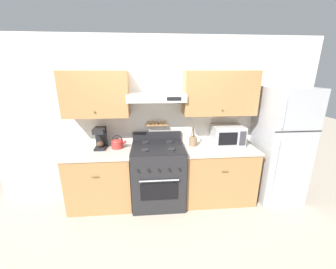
% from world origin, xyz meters
% --- Properties ---
extents(ground_plane, '(16.00, 16.00, 0.00)m').
position_xyz_m(ground_plane, '(0.00, 0.00, 0.00)').
color(ground_plane, '#B2A38E').
extents(wall_back, '(5.20, 0.46, 2.55)m').
position_xyz_m(wall_back, '(0.03, 0.64, 1.41)').
color(wall_back, silver).
rests_on(wall_back, ground_plane).
extents(counter_left, '(0.96, 0.68, 0.89)m').
position_xyz_m(counter_left, '(-0.88, 0.34, 0.45)').
color(counter_left, '#AD7A47').
rests_on(counter_left, ground_plane).
extents(counter_right, '(1.13, 0.68, 0.89)m').
position_xyz_m(counter_right, '(0.96, 0.34, 0.45)').
color(counter_right, '#AD7A47').
rests_on(counter_right, ground_plane).
extents(stove_range, '(0.79, 0.73, 1.09)m').
position_xyz_m(stove_range, '(0.00, 0.31, 0.48)').
color(stove_range, '#232326').
rests_on(stove_range, ground_plane).
extents(refrigerator, '(0.69, 0.69, 1.81)m').
position_xyz_m(refrigerator, '(1.95, 0.33, 0.90)').
color(refrigerator, '#ADAFB5').
rests_on(refrigerator, ground_plane).
extents(tea_kettle, '(0.23, 0.18, 0.21)m').
position_xyz_m(tea_kettle, '(-0.62, 0.46, 0.97)').
color(tea_kettle, red).
rests_on(tea_kettle, counter_left).
extents(coffee_maker, '(0.16, 0.25, 0.32)m').
position_xyz_m(coffee_maker, '(-0.87, 0.49, 1.06)').
color(coffee_maker, black).
rests_on(coffee_maker, counter_left).
extents(microwave, '(0.48, 0.38, 0.31)m').
position_xyz_m(microwave, '(1.13, 0.47, 1.05)').
color(microwave, '#ADAFB5').
rests_on(microwave, counter_right).
extents(utensil_crock, '(0.12, 0.12, 0.30)m').
position_xyz_m(utensil_crock, '(0.56, 0.46, 0.97)').
color(utensil_crock, '#8E7051').
rests_on(utensil_crock, counter_right).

